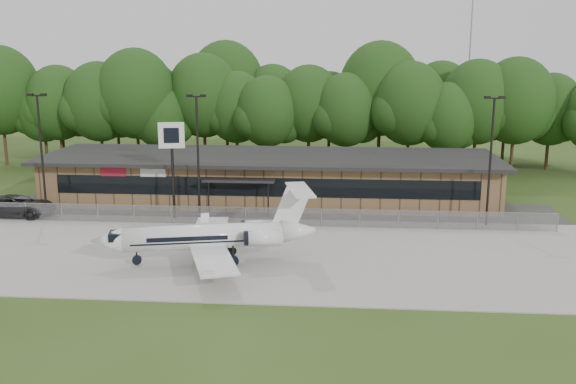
# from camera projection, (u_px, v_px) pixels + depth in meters

# --- Properties ---
(ground) EXTENTS (160.00, 160.00, 0.00)m
(ground) POSITION_uv_depth(u_px,v_px,m) (225.00, 297.00, 36.15)
(ground) COLOR #2F4217
(ground) RESTS_ON ground
(apron) EXTENTS (64.00, 18.00, 0.08)m
(apron) POSITION_uv_depth(u_px,v_px,m) (245.00, 253.00, 43.92)
(apron) COLOR #9E9B93
(apron) RESTS_ON ground
(parking_lot) EXTENTS (50.00, 9.00, 0.06)m
(parking_lot) POSITION_uv_depth(u_px,v_px,m) (265.00, 212.00, 55.11)
(parking_lot) COLOR #383835
(parking_lot) RESTS_ON ground
(terminal) EXTENTS (41.00, 11.65, 4.30)m
(terminal) POSITION_uv_depth(u_px,v_px,m) (270.00, 177.00, 58.97)
(terminal) COLOR brown
(terminal) RESTS_ON ground
(fence) EXTENTS (46.00, 0.04, 1.52)m
(fence) POSITION_uv_depth(u_px,v_px,m) (258.00, 217.00, 50.57)
(fence) COLOR gray
(fence) RESTS_ON ground
(treeline) EXTENTS (72.00, 12.00, 15.00)m
(treeline) POSITION_uv_depth(u_px,v_px,m) (286.00, 103.00, 75.38)
(treeline) COLOR #203B13
(treeline) RESTS_ON ground
(radio_mast) EXTENTS (0.20, 0.20, 25.00)m
(radio_mast) POSITION_uv_depth(u_px,v_px,m) (469.00, 59.00, 78.39)
(radio_mast) COLOR gray
(radio_mast) RESTS_ON ground
(light_pole_left) EXTENTS (1.55, 0.30, 10.23)m
(light_pole_left) POSITION_uv_depth(u_px,v_px,m) (41.00, 146.00, 52.32)
(light_pole_left) COLOR black
(light_pole_left) RESTS_ON ground
(light_pole_mid) EXTENTS (1.55, 0.30, 10.23)m
(light_pole_mid) POSITION_uv_depth(u_px,v_px,m) (198.00, 148.00, 51.30)
(light_pole_mid) COLOR black
(light_pole_mid) RESTS_ON ground
(light_pole_right) EXTENTS (1.55, 0.30, 10.23)m
(light_pole_right) POSITION_uv_depth(u_px,v_px,m) (491.00, 151.00, 49.48)
(light_pole_right) COLOR black
(light_pole_right) RESTS_ON ground
(business_jet) EXTENTS (14.50, 13.04, 4.91)m
(business_jet) POSITION_uv_depth(u_px,v_px,m) (212.00, 237.00, 41.59)
(business_jet) COLOR white
(business_jet) RESTS_ON ground
(suv) EXTENTS (6.45, 2.98, 1.79)m
(suv) POSITION_uv_depth(u_px,v_px,m) (17.00, 206.00, 53.42)
(suv) COLOR #2F2F32
(suv) RESTS_ON ground
(pole_sign) EXTENTS (2.09, 0.64, 7.96)m
(pole_sign) POSITION_uv_depth(u_px,v_px,m) (172.00, 145.00, 51.73)
(pole_sign) COLOR black
(pole_sign) RESTS_ON ground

